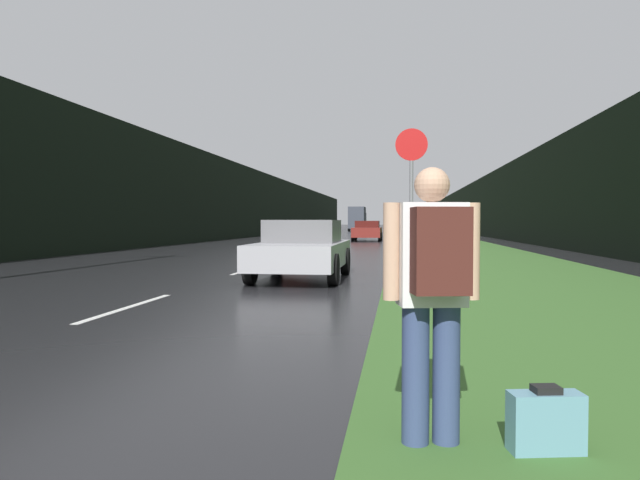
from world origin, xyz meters
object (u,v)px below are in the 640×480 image
(car_passing_far, at_px, (367,231))
(car_oncoming, at_px, (297,232))
(car_passing_near, at_px, (302,249))
(hitchhiker_with_backpack, at_px, (433,287))
(suitcase, at_px, (546,423))
(stop_sign, at_px, (411,196))
(delivery_truck, at_px, (358,219))

(car_passing_far, bearing_deg, car_oncoming, 59.83)
(car_passing_near, height_order, car_oncoming, car_oncoming)
(hitchhiker_with_backpack, distance_m, car_passing_far, 37.02)
(suitcase, relative_size, car_passing_far, 0.10)
(car_oncoming, bearing_deg, car_passing_near, -79.43)
(stop_sign, height_order, suitcase, stop_sign)
(stop_sign, height_order, car_oncoming, stop_sign)
(hitchhiker_with_backpack, height_order, car_oncoming, hitchhiker_with_backpack)
(stop_sign, bearing_deg, car_oncoming, 105.45)
(car_passing_near, relative_size, delivery_truck, 0.57)
(suitcase, xyz_separation_m, car_passing_far, (-3.07, 36.95, 0.53))
(stop_sign, distance_m, car_passing_far, 29.54)
(suitcase, xyz_separation_m, delivery_truck, (-6.91, 80.39, 1.65))
(hitchhiker_with_backpack, relative_size, suitcase, 3.80)
(stop_sign, relative_size, car_passing_near, 0.72)
(hitchhiker_with_backpack, relative_size, car_passing_near, 0.39)
(hitchhiker_with_backpack, xyz_separation_m, car_oncoming, (-6.28, 30.33, -0.22))
(stop_sign, xyz_separation_m, car_passing_far, (-2.46, 29.42, -1.10))
(car_passing_near, bearing_deg, hitchhiker_with_backpack, 104.04)
(suitcase, height_order, car_passing_near, car_passing_near)
(stop_sign, xyz_separation_m, hitchhiker_with_backpack, (-0.03, -7.52, -0.87))
(car_passing_far, distance_m, delivery_truck, 43.62)
(car_passing_near, bearing_deg, car_oncoming, -79.43)
(car_passing_near, xyz_separation_m, car_oncoming, (-3.84, 20.59, 0.03))
(stop_sign, relative_size, car_passing_far, 0.71)
(delivery_truck, bearing_deg, stop_sign, -85.06)
(suitcase, xyz_separation_m, car_passing_near, (-3.07, 9.76, 0.51))
(hitchhiker_with_backpack, distance_m, car_passing_near, 10.05)
(car_oncoming, xyz_separation_m, delivery_truck, (0.00, 50.05, 1.11))
(stop_sign, bearing_deg, hitchhiker_with_backpack, -90.19)
(stop_sign, height_order, delivery_truck, delivery_truck)
(suitcase, distance_m, car_oncoming, 31.13)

